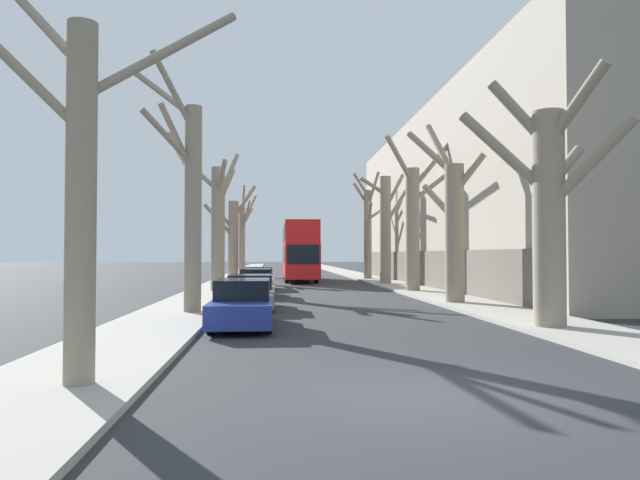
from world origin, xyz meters
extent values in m
plane|color=#2B2D30|center=(0.00, 0.00, 0.00)|extent=(300.00, 300.00, 0.00)
cube|color=#A39E93|center=(-5.73, 50.00, 0.06)|extent=(2.85, 120.00, 0.12)
cube|color=#A39E93|center=(5.73, 50.00, 0.06)|extent=(2.85, 120.00, 0.12)
cube|color=#9E9384|center=(12.16, 29.60, 5.77)|extent=(10.00, 40.38, 11.55)
cube|color=#5E584F|center=(7.14, 29.60, 1.15)|extent=(0.12, 39.58, 2.31)
cylinder|color=gray|center=(-5.31, 0.71, 2.85)|extent=(0.46, 0.46, 5.69)
cylinder|color=gray|center=(-6.33, 0.70, 5.03)|extent=(2.17, 0.17, 2.15)
cylinder|color=gray|center=(-6.20, 1.34, 5.95)|extent=(1.96, 1.45, 2.02)
cylinder|color=gray|center=(-4.22, 1.60, 5.58)|extent=(2.36, 1.97, 2.21)
cylinder|color=gray|center=(-5.16, 11.73, 3.63)|extent=(0.59, 0.59, 7.27)
cylinder|color=gray|center=(-5.78, 11.28, 7.65)|extent=(1.50, 1.18, 2.57)
cylinder|color=gray|center=(-6.33, 11.97, 7.80)|extent=(2.51, 0.69, 1.99)
cylinder|color=gray|center=(-5.67, 11.48, 6.06)|extent=(1.29, 0.78, 2.42)
cylinder|color=gray|center=(-5.81, 13.06, 5.80)|extent=(1.55, 2.85, 2.20)
cylinder|color=gray|center=(-5.90, 11.08, 6.02)|extent=(1.72, 1.55, 1.76)
cylinder|color=gray|center=(-5.42, 23.23, 3.44)|extent=(0.75, 0.75, 6.88)
cylinder|color=gray|center=(-5.08, 24.21, 5.90)|extent=(0.99, 2.23, 2.44)
cylinder|color=gray|center=(-5.17, 22.37, 6.25)|extent=(0.81, 1.95, 1.66)
cylinder|color=gray|center=(-4.96, 24.09, 6.51)|extent=(1.25, 2.03, 2.87)
cylinder|color=gray|center=(-5.60, 23.81, 5.30)|extent=(0.66, 1.43, 1.80)
cylinder|color=gray|center=(-6.36, 23.80, 6.48)|extent=(2.15, 1.44, 1.95)
cylinder|color=gray|center=(-5.44, 35.22, 3.07)|extent=(0.78, 0.78, 6.14)
cylinder|color=gray|center=(-6.09, 35.20, 4.77)|extent=(1.52, 0.33, 1.74)
cylinder|color=gray|center=(-6.49, 34.93, 4.63)|extent=(2.37, 0.90, 2.58)
cylinder|color=gray|center=(-4.64, 35.51, 6.10)|extent=(1.90, 0.90, 2.68)
cylinder|color=gray|center=(-5.45, 47.23, 3.42)|extent=(0.58, 0.58, 6.84)
cylinder|color=gray|center=(-4.78, 46.91, 6.29)|extent=(1.60, 0.89, 3.01)
cylinder|color=gray|center=(-5.31, 46.45, 7.37)|extent=(0.52, 1.77, 2.62)
cylinder|color=gray|center=(-5.05, 46.52, 5.75)|extent=(1.07, 1.66, 2.91)
cylinder|color=gray|center=(-4.98, 47.68, 5.68)|extent=(1.21, 1.16, 2.02)
cylinder|color=gray|center=(5.26, 6.90, 3.04)|extent=(0.87, 0.87, 6.08)
cylinder|color=gray|center=(4.54, 7.12, 6.04)|extent=(1.75, 0.81, 2.02)
cylinder|color=gray|center=(5.64, 6.10, 6.06)|extent=(1.12, 1.93, 2.03)
cylinder|color=gray|center=(4.22, 7.41, 4.97)|extent=(2.41, 1.40, 2.61)
cylinder|color=gray|center=(5.91, 5.96, 4.47)|extent=(1.68, 2.23, 2.29)
cylinder|color=gray|center=(5.99, 7.41, 4.58)|extent=(1.78, 1.38, 1.52)
cylinder|color=gray|center=(5.19, 14.97, 2.94)|extent=(0.80, 0.80, 5.87)
cylinder|color=gray|center=(5.69, 14.59, 5.43)|extent=(1.34, 1.12, 1.71)
cylinder|color=gray|center=(4.46, 15.89, 6.49)|extent=(1.79, 2.16, 2.29)
cylinder|color=gray|center=(4.96, 16.11, 6.66)|extent=(0.78, 2.54, 2.82)
cylinder|color=gray|center=(4.76, 15.71, 4.33)|extent=(1.20, 1.78, 1.75)
cylinder|color=gray|center=(5.29, 22.61, 3.43)|extent=(0.78, 0.78, 6.87)
cylinder|color=gray|center=(4.41, 21.82, 7.21)|extent=(2.08, 1.90, 2.46)
cylinder|color=gray|center=(6.36, 22.39, 7.07)|extent=(2.39, 0.74, 2.85)
cylinder|color=gray|center=(6.20, 22.59, 5.75)|extent=(2.00, 0.31, 1.63)
cylinder|color=gray|center=(5.29, 30.38, 3.74)|extent=(0.76, 0.76, 7.48)
cylinder|color=gray|center=(5.43, 30.96, 5.59)|extent=(0.58, 1.45, 2.08)
cylinder|color=gray|center=(4.43, 30.36, 6.81)|extent=(1.89, 0.32, 1.33)
cylinder|color=gray|center=(6.31, 30.97, 5.66)|extent=(2.34, 1.52, 3.15)
cylinder|color=gray|center=(5.98, 30.70, 6.46)|extent=(1.69, 0.98, 2.59)
cylinder|color=gray|center=(5.35, 38.23, 3.71)|extent=(0.67, 0.67, 7.42)
cylinder|color=gray|center=(4.79, 38.23, 7.90)|extent=(1.32, 0.25, 1.90)
cylinder|color=gray|center=(5.70, 37.62, 7.31)|extent=(1.01, 1.51, 2.98)
cylinder|color=gray|center=(5.31, 37.12, 5.18)|extent=(0.33, 2.39, 2.19)
cylinder|color=gray|center=(6.84, 38.57, 5.99)|extent=(3.16, 0.94, 2.21)
cylinder|color=gray|center=(4.79, 38.19, 7.09)|extent=(1.34, 0.32, 1.90)
cube|color=red|center=(-0.34, 36.75, 1.61)|extent=(2.48, 11.59, 2.52)
cube|color=red|center=(-0.34, 36.75, 3.64)|extent=(2.43, 11.36, 1.54)
cube|color=#B11515|center=(-0.34, 36.75, 4.47)|extent=(2.43, 11.36, 0.12)
cube|color=black|center=(-0.34, 36.75, 2.10)|extent=(2.51, 10.20, 1.31)
cube|color=black|center=(-0.34, 36.75, 3.72)|extent=(2.51, 10.20, 1.17)
cube|color=black|center=(-0.34, 30.97, 2.10)|extent=(2.23, 0.06, 1.38)
cylinder|color=black|center=(-1.41, 33.27, 0.50)|extent=(0.30, 1.01, 1.01)
cylinder|color=black|center=(0.73, 33.27, 0.50)|extent=(0.30, 1.01, 1.01)
cylinder|color=black|center=(-1.41, 39.99, 0.50)|extent=(0.30, 1.01, 1.01)
cylinder|color=black|center=(0.73, 39.99, 0.50)|extent=(0.30, 1.01, 1.01)
cube|color=navy|center=(-3.24, 8.20, 0.49)|extent=(1.73, 4.42, 0.63)
cube|color=black|center=(-3.24, 8.46, 1.09)|extent=(1.52, 2.30, 0.56)
cylinder|color=black|center=(-3.99, 6.87, 0.30)|extent=(0.20, 0.61, 0.61)
cylinder|color=black|center=(-2.48, 6.87, 0.30)|extent=(0.20, 0.61, 0.61)
cylinder|color=black|center=(-3.99, 9.52, 0.30)|extent=(0.20, 0.61, 0.61)
cylinder|color=black|center=(-2.48, 9.52, 0.30)|extent=(0.20, 0.61, 0.61)
cube|color=olive|center=(-3.24, 13.57, 0.49)|extent=(1.83, 4.29, 0.61)
cube|color=black|center=(-3.24, 13.82, 1.05)|extent=(1.61, 2.23, 0.52)
cylinder|color=black|center=(-4.05, 12.28, 0.33)|extent=(0.20, 0.66, 0.66)
cylinder|color=black|center=(-2.43, 12.28, 0.33)|extent=(0.20, 0.66, 0.66)
cylinder|color=black|center=(-4.05, 14.85, 0.33)|extent=(0.20, 0.66, 0.66)
cylinder|color=black|center=(-2.43, 14.85, 0.33)|extent=(0.20, 0.66, 0.66)
cube|color=olive|center=(-3.24, 20.08, 0.47)|extent=(1.71, 4.43, 0.59)
cube|color=black|center=(-3.24, 20.34, 1.07)|extent=(1.50, 2.30, 0.61)
cylinder|color=black|center=(-3.98, 18.75, 0.30)|extent=(0.20, 0.61, 0.61)
cylinder|color=black|center=(-2.49, 18.75, 0.30)|extent=(0.20, 0.61, 0.61)
cylinder|color=black|center=(-3.98, 21.40, 0.30)|extent=(0.20, 0.61, 0.61)
cylinder|color=black|center=(-2.49, 21.40, 0.30)|extent=(0.20, 0.61, 0.61)
cube|color=silver|center=(-3.24, 25.72, 0.48)|extent=(1.80, 4.39, 0.59)
cube|color=black|center=(-3.24, 25.98, 1.06)|extent=(1.58, 2.28, 0.57)
cylinder|color=black|center=(-4.03, 24.40, 0.34)|extent=(0.20, 0.68, 0.68)
cylinder|color=black|center=(-2.45, 24.40, 0.34)|extent=(0.20, 0.68, 0.68)
cylinder|color=black|center=(-4.03, 27.04, 0.34)|extent=(0.20, 0.68, 0.68)
cylinder|color=black|center=(-2.45, 27.04, 0.34)|extent=(0.20, 0.68, 0.68)
camera|label=1|loc=(-2.33, -8.31, 2.10)|focal=32.00mm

